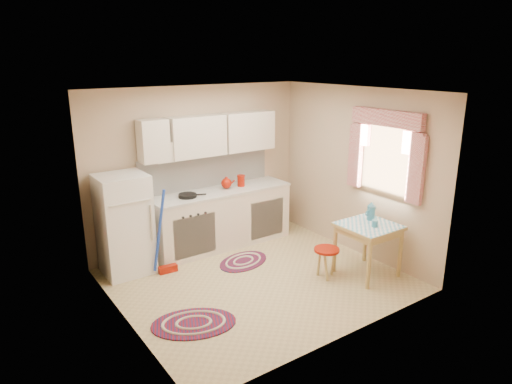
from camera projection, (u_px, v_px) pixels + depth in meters
room_shell at (257, 160)px, 6.00m from camera, size 3.64×3.60×2.52m
fridge at (124, 225)px, 6.22m from camera, size 0.65×0.60×1.40m
broom at (166, 232)px, 6.22m from camera, size 0.29×0.14×1.20m
base_cabinets at (222, 219)px, 7.19m from camera, size 2.25×0.60×0.88m
countertop at (221, 191)px, 7.06m from camera, size 2.27×0.62×0.04m
frying_pan at (188, 196)px, 6.68m from camera, size 0.35×0.35×0.05m
red_kettle at (226, 183)px, 7.09m from camera, size 0.19×0.18×0.18m
red_canister at (241, 181)px, 7.24m from camera, size 0.13×0.13×0.16m
table at (367, 250)px, 6.25m from camera, size 0.72×0.72×0.72m
stool at (326, 263)px, 6.19m from camera, size 0.42×0.42×0.42m
coffee_pot at (371, 211)px, 6.29m from camera, size 0.15×0.13×0.27m
mug at (375, 224)px, 6.05m from camera, size 0.09×0.09×0.10m
rug_center at (243, 261)px, 6.71m from camera, size 0.95×0.76×0.02m
rug_left at (194, 323)px, 5.15m from camera, size 1.14×0.98×0.02m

